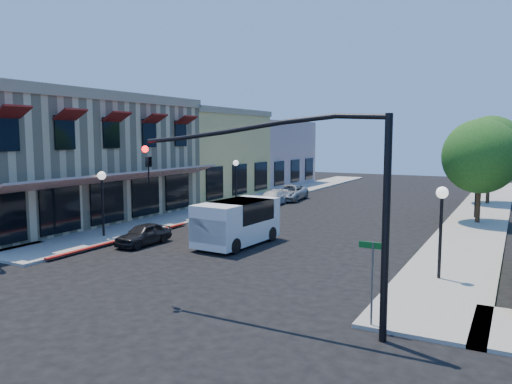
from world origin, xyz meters
The scene contains 20 objects.
ground centered at (0.00, 0.00, 0.00)m, with size 120.00×120.00×0.00m, color black.
sidewalk_left centered at (-8.75, 27.00, 0.06)m, with size 3.50×50.00×0.12m, color gray.
sidewalk_right centered at (8.75, 27.00, 0.06)m, with size 3.50×50.00×0.12m, color gray.
curb_red_strip centered at (-6.90, 8.00, 0.00)m, with size 0.25×10.00×0.06m, color maroon.
corner_brick_building centered at (-15.45, 11.00, 4.01)m, with size 11.77×18.20×8.10m.
yellow_stucco_building centered at (-15.50, 26.00, 3.80)m, with size 10.00×12.00×7.60m, color #E0BA65.
pink_stucco_building centered at (-15.50, 38.00, 3.50)m, with size 10.00×12.00×7.00m, color tan.
street_tree_a centered at (8.80, 22.00, 4.19)m, with size 4.56×4.56×6.48m.
street_tree_b centered at (8.80, 32.00, 4.54)m, with size 4.94×4.94×7.02m.
signal_mast_arm centered at (5.86, 1.50, 4.09)m, with size 8.01×0.39×6.00m.
street_name_sign centered at (7.50, 2.20, 1.70)m, with size 0.80×0.06×2.50m.
lamppost_left_near centered at (-8.50, 8.00, 2.74)m, with size 0.44×0.44×3.57m.
lamppost_left_far centered at (-8.50, 22.00, 2.74)m, with size 0.44×0.44×3.57m.
lamppost_right_near centered at (8.50, 8.00, 2.74)m, with size 0.44×0.44×3.57m.
lamppost_right_far centered at (8.50, 24.00, 2.74)m, with size 0.44×0.44×3.57m.
white_van centered at (-1.35, 9.85, 1.27)m, with size 2.46×5.09×2.20m.
parked_car_a centered at (-5.47, 7.68, 0.54)m, with size 1.28×3.17×1.08m, color black.
parked_car_b centered at (-4.80, 14.22, 0.61)m, with size 1.30×3.73×1.23m, color #A7ABAC.
parked_car_c centered at (-6.20, 23.69, 0.56)m, with size 1.57×3.86×1.12m, color #BCBBB9.
parked_car_d centered at (-6.20, 27.12, 0.65)m, with size 2.15×4.67×1.30m, color #A8ABAD.
Camera 1 is at (11.00, -11.31, 5.42)m, focal length 35.00 mm.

